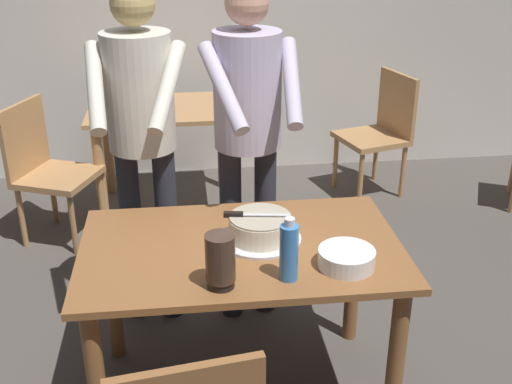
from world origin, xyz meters
TOP-DOWN VIEW (x-y plane):
  - back_wall at (0.00, 2.72)m, footprint 10.00×0.12m
  - main_dining_table at (0.00, 0.00)m, footprint 1.31×0.81m
  - cake_on_platter at (0.08, 0.04)m, footprint 0.34×0.34m
  - cake_knife at (0.01, 0.05)m, footprint 0.27×0.06m
  - plate_stack at (0.39, -0.21)m, footprint 0.22×0.22m
  - wine_glass_near at (-0.08, -0.15)m, footprint 0.08×0.08m
  - water_bottle at (0.15, -0.27)m, footprint 0.07×0.07m
  - hurricane_lamp at (-0.10, -0.29)m, footprint 0.11×0.11m
  - person_cutting_cake at (0.10, 0.62)m, footprint 0.46×0.57m
  - person_standing_beside at (-0.41, 0.65)m, footprint 0.46×0.57m
  - background_table at (-0.35, 2.02)m, footprint 1.00×0.70m
  - background_chair_0 at (1.24, 2.09)m, footprint 0.55×0.55m
  - background_chair_2 at (-1.09, 1.62)m, footprint 0.57×0.57m

SIDE VIEW (x-z plane):
  - background_chair_0 at x=1.24m, z-range 0.04..0.94m
  - background_chair_2 at x=-1.09m, z-range 0.04..0.94m
  - background_table at x=-0.35m, z-range 0.21..0.95m
  - main_dining_table at x=0.00m, z-range 0.24..0.99m
  - plate_stack at x=0.39m, z-range 0.75..0.82m
  - cake_on_platter at x=0.08m, z-range 0.75..0.86m
  - wine_glass_near at x=-0.08m, z-range 0.78..0.92m
  - hurricane_lamp at x=-0.10m, z-range 0.75..0.96m
  - water_bottle at x=0.15m, z-range 0.74..0.99m
  - cake_knife at x=0.01m, z-range 0.86..0.88m
  - person_cutting_cake at x=0.10m, z-range 0.22..1.94m
  - person_standing_beside at x=-0.41m, z-range 0.22..1.94m
  - back_wall at x=0.00m, z-range 0.00..2.70m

